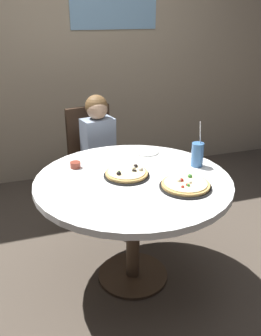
{
  "coord_description": "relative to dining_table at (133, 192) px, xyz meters",
  "views": [
    {
      "loc": [
        -0.67,
        -1.94,
        1.71
      ],
      "look_at": [
        0.0,
        0.05,
        0.8
      ],
      "focal_mm": 39.29,
      "sensor_mm": 36.0,
      "label": 1
    }
  ],
  "objects": [
    {
      "name": "ground_plane",
      "position": [
        0.0,
        0.0,
        -0.65
      ],
      "size": [
        8.0,
        8.0,
        0.0
      ],
      "primitive_type": "plane",
      "color": "#4C4238"
    },
    {
      "name": "wall_with_window",
      "position": [
        0.0,
        1.91,
        0.8
      ],
      "size": [
        5.2,
        0.14,
        2.9
      ],
      "color": "tan",
      "rests_on": "ground_plane"
    },
    {
      "name": "dining_table",
      "position": [
        0.0,
        0.0,
        0.0
      ],
      "size": [
        1.22,
        1.22,
        0.75
      ],
      "color": "white",
      "rests_on": "ground_plane"
    },
    {
      "name": "chair_wooden",
      "position": [
        -0.02,
        1.0,
        -0.12
      ],
      "size": [
        0.47,
        0.47,
        0.95
      ],
      "color": "#382619",
      "rests_on": "ground_plane"
    },
    {
      "name": "diner_child",
      "position": [
        0.02,
        0.82,
        -0.17
      ],
      "size": [
        0.32,
        0.43,
        1.08
      ],
      "color": "#3F4766",
      "rests_on": "ground_plane"
    },
    {
      "name": "pizza_veggie",
      "position": [
        -0.03,
        0.04,
        0.11
      ],
      "size": [
        0.29,
        0.29,
        0.05
      ],
      "color": "black",
      "rests_on": "dining_table"
    },
    {
      "name": "pizza_cheese",
      "position": [
        0.25,
        -0.22,
        0.11
      ],
      "size": [
        0.31,
        0.31,
        0.05
      ],
      "color": "black",
      "rests_on": "dining_table"
    },
    {
      "name": "soda_cup",
      "position": [
        0.47,
        0.05,
        0.18
      ],
      "size": [
        0.08,
        0.08,
        0.31
      ],
      "color": "#3F72B2",
      "rests_on": "dining_table"
    },
    {
      "name": "sauce_bowl",
      "position": [
        -0.31,
        0.28,
        0.12
      ],
      "size": [
        0.07,
        0.07,
        0.04
      ],
      "primitive_type": "cylinder",
      "color": "brown",
      "rests_on": "dining_table"
    },
    {
      "name": "plate_small",
      "position": [
        0.23,
        0.39,
        0.1
      ],
      "size": [
        0.18,
        0.18,
        0.01
      ],
      "primitive_type": "cylinder",
      "color": "white",
      "rests_on": "dining_table"
    }
  ]
}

